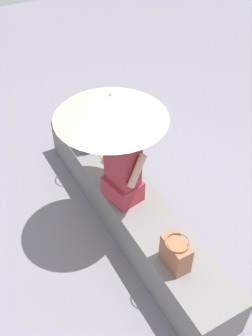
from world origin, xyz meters
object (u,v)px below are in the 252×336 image
Objects in this scene: person_seated at (123,167)px; tote_bag_canvas at (84,135)px; handbag_black at (176,253)px; magazine at (111,159)px; parasol at (111,106)px.

person_seated reaches higher than tote_bag_canvas.
handbag_black is at bearing 179.96° from tote_bag_canvas.
tote_bag_canvas is 0.41m from magazine.
person_seated reaches higher than handbag_black.
tote_bag_canvas is at bearing -4.73° from parasol.
parasol is 1.15m from magazine.
parasol is 3.91× the size of handbag_black.
tote_bag_canvas is at bearing -0.04° from handbag_black.
person_seated is 3.01× the size of handbag_black.
tote_bag_canvas reaches higher than magazine.
parasol reaches higher than tote_bag_canvas.
handbag_black is at bearing -179.78° from person_seated.
parasol reaches higher than person_seated.
magazine is (1.45, -0.16, -0.14)m from handbag_black.
person_seated is 0.69m from magazine.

